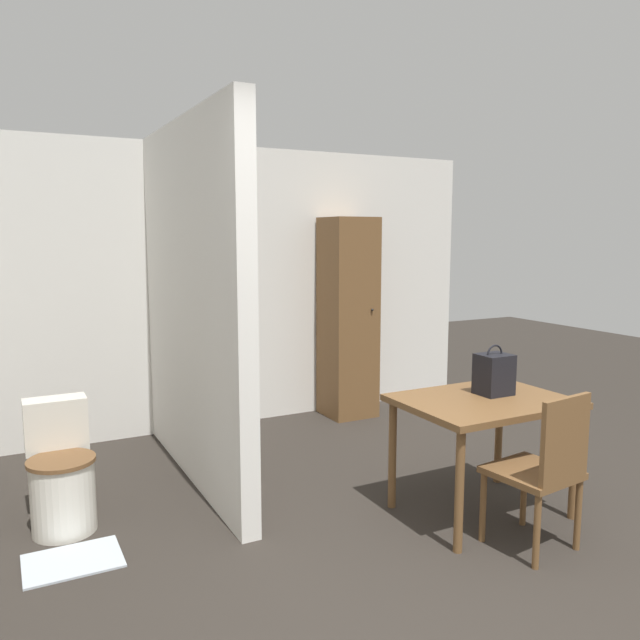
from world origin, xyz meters
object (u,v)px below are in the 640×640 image
object	(u,v)px
dining_table	(483,412)
toilet	(61,475)
wooden_chair	(544,467)
wooden_cabinet	(348,318)
handbag	(494,374)

from	to	relation	value
dining_table	toilet	xyz separation A→B (m)	(-2.33, 1.00, -0.33)
dining_table	wooden_chair	bearing A→B (deg)	-93.66
dining_table	wooden_cabinet	world-z (taller)	wooden_cabinet
wooden_chair	dining_table	bearing A→B (deg)	79.48
dining_table	wooden_chair	xyz separation A→B (m)	(-0.03, -0.52, -0.16)
toilet	handbag	world-z (taller)	handbag
toilet	handbag	distance (m)	2.69
toilet	wooden_cabinet	bearing A→B (deg)	25.14
wooden_chair	wooden_cabinet	xyz separation A→B (m)	(0.37, 2.77, 0.46)
dining_table	wooden_cabinet	xyz separation A→B (m)	(0.34, 2.25, 0.30)
wooden_cabinet	dining_table	bearing A→B (deg)	-98.57
dining_table	handbag	bearing A→B (deg)	22.38
toilet	wooden_chair	bearing A→B (deg)	-33.37
handbag	wooden_cabinet	size ratio (longest dim) A/B	0.17
dining_table	wooden_chair	size ratio (longest dim) A/B	1.13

